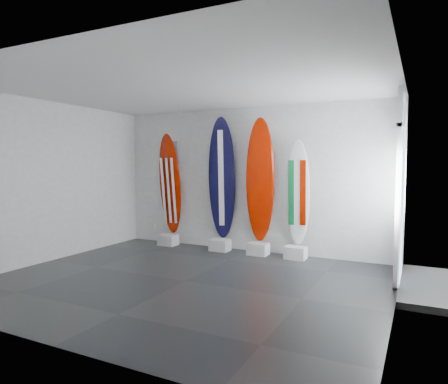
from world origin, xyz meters
The scene contains 16 objects.
floor centered at (0.00, 0.00, 0.00)m, with size 6.00×6.00×0.00m, color black.
ceiling centered at (0.00, 0.00, 3.00)m, with size 6.00×6.00×0.00m, color white.
wall_back centered at (0.00, 2.50, 1.50)m, with size 6.00×6.00×0.00m, color silver.
wall_front centered at (0.00, -2.50, 1.50)m, with size 6.00×6.00×0.00m, color silver.
wall_left centered at (-3.00, 0.00, 1.50)m, with size 5.00×5.00×0.00m, color silver.
wall_right centered at (3.00, 0.00, 1.50)m, with size 5.00×5.00×0.00m, color silver.
display_block_usa centered at (-1.83, 2.18, 0.12)m, with size 0.40×0.30×0.24m, color silver.
surfboard_usa centered at (-1.83, 2.28, 1.37)m, with size 0.52×0.08×2.28m, color #971300.
display_block_navy centered at (-0.52, 2.18, 0.12)m, with size 0.40×0.30×0.24m, color silver.
surfboard_navy centered at (-0.52, 2.28, 1.52)m, with size 0.58×0.08×2.57m, color black.
display_block_swiss centered at (0.34, 2.18, 0.12)m, with size 0.40×0.30×0.24m, color silver.
surfboard_swiss centered at (0.34, 2.28, 1.49)m, with size 0.57×0.08×2.52m, color #971300.
display_block_italy centered at (1.12, 2.18, 0.12)m, with size 0.40×0.30×0.24m, color silver.
surfboard_italy centered at (1.12, 2.28, 1.27)m, with size 0.47×0.08×2.07m, color silver.
wall_outlet centered at (-2.45, 2.48, 0.35)m, with size 0.09×0.02×0.13m, color silver.
glass_door centered at (2.97, 1.55, 1.43)m, with size 0.12×1.16×2.85m, color white, non-canonical shape.
Camera 1 is at (3.26, -5.20, 1.82)m, focal length 31.92 mm.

